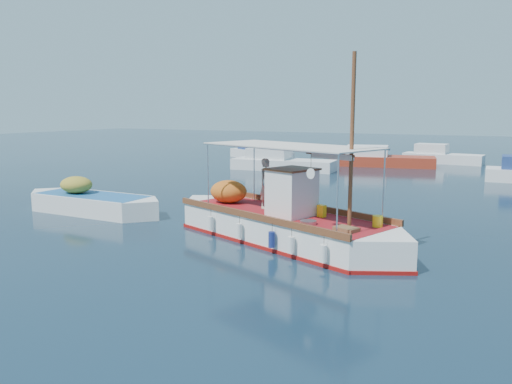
% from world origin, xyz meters
% --- Properties ---
extents(ground, '(160.00, 160.00, 0.00)m').
position_xyz_m(ground, '(0.00, 0.00, 0.00)').
color(ground, black).
rests_on(ground, ground).
extents(fishing_caique, '(9.60, 5.15, 6.23)m').
position_xyz_m(fishing_caique, '(0.70, -0.77, 0.55)').
color(fishing_caique, white).
rests_on(fishing_caique, ground).
extents(dinghy, '(7.20, 2.03, 1.76)m').
position_xyz_m(dinghy, '(-8.47, -0.33, 0.37)').
color(dinghy, white).
rests_on(dinghy, ground).
extents(bg_boat_nw, '(7.81, 3.07, 1.80)m').
position_xyz_m(bg_boat_nw, '(-7.75, 17.79, 0.49)').
color(bg_boat_nw, silver).
rests_on(bg_boat_nw, ground).
extents(bg_boat_n, '(8.42, 4.27, 1.80)m').
position_xyz_m(bg_boat_n, '(-1.88, 23.90, 0.49)').
color(bg_boat_n, maroon).
rests_on(bg_boat_n, ground).
extents(bg_boat_far_w, '(7.48, 5.70, 1.80)m').
position_xyz_m(bg_boat_far_w, '(-13.11, 24.89, 0.49)').
color(bg_boat_far_w, silver).
rests_on(bg_boat_far_w, ground).
extents(bg_boat_far_n, '(6.45, 2.51, 1.80)m').
position_xyz_m(bg_boat_far_n, '(2.20, 28.40, 0.49)').
color(bg_boat_far_n, silver).
rests_on(bg_boat_far_n, ground).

